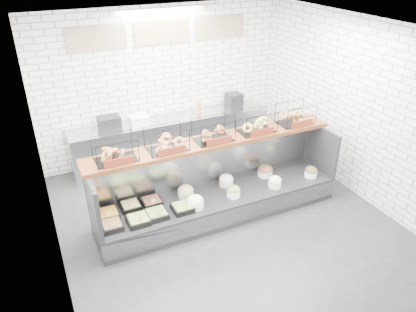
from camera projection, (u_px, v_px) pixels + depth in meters
ground at (227, 223)px, 6.49m from camera, size 5.50×5.50×0.00m
room_shell at (211, 89)px, 6.00m from camera, size 5.02×5.51×3.01m
display_case at (216, 196)px, 6.60m from camera, size 4.00×0.90×1.20m
bagel_shelf at (214, 133)px, 6.26m from camera, size 4.10×0.50×0.40m
prep_counter at (172, 138)px, 8.21m from camera, size 4.00×0.60×1.20m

